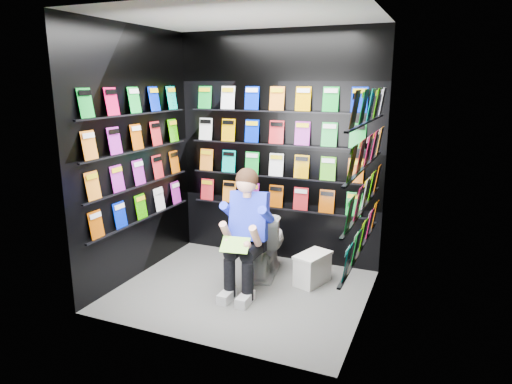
% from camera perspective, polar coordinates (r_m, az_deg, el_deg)
% --- Properties ---
extents(floor, '(2.40, 2.40, 0.00)m').
position_cam_1_polar(floor, '(4.68, -1.81, -12.21)').
color(floor, slate).
rests_on(floor, ground).
extents(ceiling, '(2.40, 2.40, 0.00)m').
position_cam_1_polar(ceiling, '(4.25, -2.09, 21.18)').
color(ceiling, white).
rests_on(ceiling, floor).
extents(wall_back, '(2.40, 0.04, 2.60)m').
position_cam_1_polar(wall_back, '(5.19, 2.68, 5.43)').
color(wall_back, black).
rests_on(wall_back, floor).
extents(wall_front, '(2.40, 0.04, 2.60)m').
position_cam_1_polar(wall_front, '(3.41, -8.95, 0.90)').
color(wall_front, black).
rests_on(wall_front, floor).
extents(wall_left, '(0.04, 2.00, 2.60)m').
position_cam_1_polar(wall_left, '(4.90, -14.85, 4.48)').
color(wall_left, black).
rests_on(wall_left, floor).
extents(wall_right, '(0.04, 2.00, 2.60)m').
position_cam_1_polar(wall_right, '(3.94, 14.15, 2.36)').
color(wall_right, black).
rests_on(wall_right, floor).
extents(comics_back, '(2.10, 0.06, 1.37)m').
position_cam_1_polar(comics_back, '(5.16, 2.57, 5.44)').
color(comics_back, red).
rests_on(comics_back, wall_back).
extents(comics_left, '(0.06, 1.70, 1.37)m').
position_cam_1_polar(comics_left, '(4.88, -14.57, 4.52)').
color(comics_left, red).
rests_on(comics_left, wall_left).
extents(comics_right, '(0.06, 1.70, 1.37)m').
position_cam_1_polar(comics_right, '(3.94, 13.72, 2.47)').
color(comics_right, red).
rests_on(comics_right, wall_right).
extents(toilet, '(0.54, 0.81, 0.73)m').
position_cam_1_polar(toilet, '(4.93, 1.05, -6.22)').
color(toilet, silver).
rests_on(toilet, floor).
extents(longbox, '(0.33, 0.44, 0.29)m').
position_cam_1_polar(longbox, '(4.82, 7.07, -9.63)').
color(longbox, white).
rests_on(longbox, floor).
extents(longbox_lid, '(0.35, 0.47, 0.03)m').
position_cam_1_polar(longbox_lid, '(4.76, 7.12, -7.83)').
color(longbox_lid, white).
rests_on(longbox_lid, longbox).
extents(reader, '(0.61, 0.79, 1.33)m').
position_cam_1_polar(reader, '(4.47, -0.73, -3.13)').
color(reader, '#0B1AD4').
rests_on(reader, toilet).
extents(held_comic, '(0.29, 0.20, 0.11)m').
position_cam_1_polar(held_comic, '(4.23, -2.63, -6.62)').
color(held_comic, green).
rests_on(held_comic, reader).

